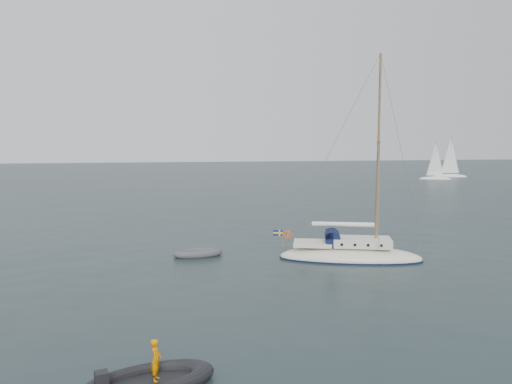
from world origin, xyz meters
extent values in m
plane|color=black|center=(0.00, 0.00, 0.00)|extent=(300.00, 300.00, 0.00)
ellipsoid|color=white|center=(2.41, -0.06, 0.13)|extent=(7.87, 2.45, 1.31)
cube|color=silver|center=(3.02, -0.06, 1.03)|extent=(3.15, 1.66, 0.48)
cube|color=white|center=(0.31, -0.06, 0.89)|extent=(2.10, 1.66, 0.22)
cylinder|color=#101739|center=(1.40, -0.06, 1.27)|extent=(0.84, 1.44, 0.84)
cube|color=#101739|center=(1.23, -0.06, 1.45)|extent=(0.39, 1.44, 0.35)
cylinder|color=olive|center=(3.81, -0.06, 6.03)|extent=(0.13, 0.13, 10.49)
cylinder|color=olive|center=(3.81, -0.06, 6.56)|extent=(0.04, 1.92, 0.04)
cylinder|color=olive|center=(1.97, -0.06, 1.97)|extent=(3.67, 0.09, 0.09)
cylinder|color=white|center=(1.97, -0.06, 2.01)|extent=(3.42, 0.24, 0.24)
cylinder|color=gray|center=(-1.09, -0.06, 1.27)|extent=(0.03, 1.92, 0.03)
torus|color=#F84703|center=(-1.13, 0.46, 1.27)|extent=(0.47, 0.09, 0.47)
cylinder|color=olive|center=(-1.40, -0.06, 1.18)|extent=(0.03, 0.03, 0.79)
cube|color=navy|center=(-1.66, -0.06, 1.44)|extent=(0.52, 0.02, 0.33)
cube|color=yellow|center=(-1.66, -0.06, 1.44)|extent=(0.54, 0.03, 0.08)
cube|color=yellow|center=(-1.56, -0.06, 1.44)|extent=(0.08, 0.03, 0.35)
cylinder|color=black|center=(1.88, 0.78, 1.03)|extent=(0.16, 0.05, 0.16)
cylinder|color=black|center=(1.88, -0.90, 1.03)|extent=(0.16, 0.05, 0.16)
cylinder|color=black|center=(2.58, 0.78, 1.03)|extent=(0.16, 0.05, 0.16)
cylinder|color=black|center=(2.58, -0.90, 1.03)|extent=(0.16, 0.05, 0.16)
cylinder|color=black|center=(3.28, 0.78, 1.03)|extent=(0.16, 0.05, 0.16)
cylinder|color=black|center=(3.28, -0.90, 1.03)|extent=(0.16, 0.05, 0.16)
cylinder|color=black|center=(3.98, 0.78, 1.03)|extent=(0.16, 0.05, 0.16)
cylinder|color=black|center=(3.98, -0.90, 1.03)|extent=(0.16, 0.05, 0.16)
cube|color=#515055|center=(-5.80, 2.74, 0.12)|extent=(1.75, 0.72, 0.10)
cube|color=black|center=(-8.67, -12.60, 0.13)|extent=(2.25, 0.94, 0.11)
cube|color=black|center=(-9.89, -12.60, 0.42)|extent=(0.33, 0.33, 0.56)
imported|color=orange|center=(-8.48, -12.60, 0.74)|extent=(0.42, 0.49, 1.14)
ellipsoid|color=white|center=(49.02, 60.50, 0.05)|extent=(6.35, 2.12, 1.06)
cylinder|color=gray|center=(49.02, 60.50, 4.24)|extent=(0.11, 0.11, 7.41)
cone|color=white|center=(48.96, 60.50, 4.24)|extent=(3.39, 3.39, 6.88)
ellipsoid|color=white|center=(42.53, 55.34, 0.05)|extent=(5.62, 1.87, 0.94)
cylinder|color=gray|center=(42.53, 55.34, 3.74)|extent=(0.09, 0.09, 6.55)
cone|color=white|center=(42.49, 55.34, 3.74)|extent=(2.99, 2.99, 6.08)
camera|label=1|loc=(-8.65, -25.61, 6.49)|focal=35.00mm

